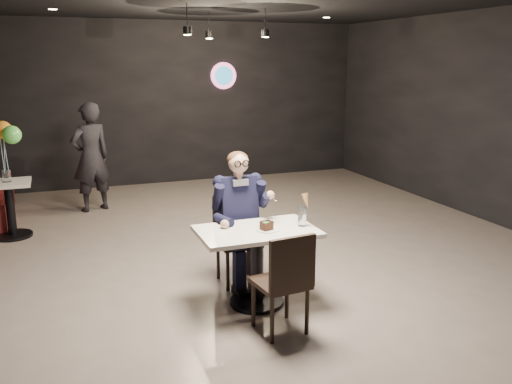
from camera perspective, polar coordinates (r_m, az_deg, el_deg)
name	(u,v)px	position (r m, az deg, el deg)	size (l,w,h in m)	color
floor	(273,257)	(6.53, 1.76, -6.82)	(9.00, 9.00, 0.00)	gray
wall_sign	(224,76)	(10.60, -3.44, 12.13)	(0.50, 0.06, 0.50)	pink
pendant_lights	(220,17)	(8.02, -3.78, 17.92)	(1.40, 1.20, 0.36)	black
main_table	(257,267)	(5.19, 0.08, -7.90)	(1.10, 0.70, 0.75)	white
chair_far	(238,241)	(5.65, -1.89, -5.17)	(0.42, 0.46, 0.92)	black
chair_near	(280,281)	(4.68, 2.55, -9.30)	(0.42, 0.46, 0.92)	black
seated_man	(238,217)	(5.57, -1.91, -2.64)	(0.60, 0.80, 1.44)	black
dessert_plate	(268,230)	(5.04, 1.26, -3.97)	(0.22, 0.22, 0.01)	white
cake_slice	(267,226)	(5.01, 1.12, -3.58)	(0.10, 0.08, 0.07)	black
mint_leaf	(266,222)	(4.96, 1.07, -3.22)	(0.06, 0.04, 0.01)	#2A8036
sundae_glass	(302,217)	(5.17, 4.86, -2.60)	(0.08, 0.08, 0.18)	silver
wafer_cone	(306,201)	(5.11, 5.32, -0.92)	(0.07, 0.07, 0.14)	#D6AD57
side_table	(11,211)	(7.83, -24.42, -1.85)	(0.56, 0.56, 0.71)	white
balloon_vase	(7,176)	(7.73, -24.76, 1.55)	(0.11, 0.11, 0.16)	silver
balloon_bunch	(3,143)	(7.66, -25.08, 4.66)	(0.43, 0.43, 0.71)	yellow
passerby	(91,157)	(8.69, -17.00, 3.52)	(0.61, 0.40, 1.68)	black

